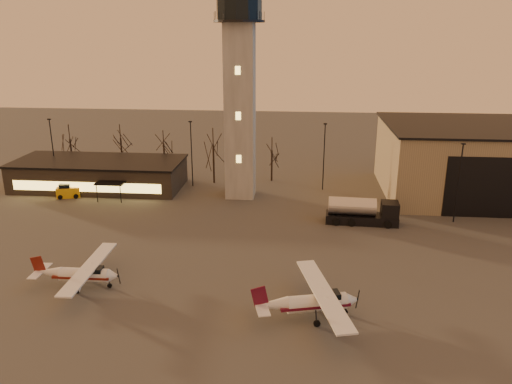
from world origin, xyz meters
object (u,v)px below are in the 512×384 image
terminal (99,174)px  cessna_rear (86,277)px  hangar (491,160)px  service_cart (68,192)px  cessna_front (318,305)px  fuel_truck (362,213)px  control_tower (240,82)px

terminal → cessna_rear: bearing=-70.3°
hangar → service_cart: bearing=-173.4°
hangar → service_cart: (-60.78, -7.00, -4.38)m
cessna_front → cessna_rear: size_ratio=1.10×
cessna_front → fuel_truck: (5.93, 22.19, 0.15)m
cessna_front → service_cart: (-35.20, 28.66, -0.37)m
control_tower → cessna_rear: control_tower is taller
control_tower → hangar: size_ratio=1.07×
cessna_front → hangar: bearing=39.8°
hangar → service_cart: size_ratio=8.56×
cessna_front → cessna_rear: (-21.51, 3.21, -0.10)m
control_tower → service_cart: (-24.78, -3.02, -15.55)m
terminal → service_cart: 5.88m
cessna_rear → fuel_truck: fuel_truck is taller
control_tower → terminal: size_ratio=1.28×
terminal → fuel_truck: (38.34, -11.47, -0.86)m
fuel_truck → service_cart: size_ratio=2.51×
control_tower → service_cart: bearing=-173.1°
terminal → cessna_front: 46.74m
hangar → terminal: (-57.99, -2.00, -3.00)m
cessna_front → fuel_truck: bearing=60.5°
hangar → cessna_rear: bearing=-145.4°
cessna_front → service_cart: cessna_front is taller
cessna_front → fuel_truck: cessna_front is taller
control_tower → fuel_truck: (16.34, -9.49, -15.03)m
service_cart → terminal: bearing=44.4°
cessna_rear → control_tower: bearing=67.6°
control_tower → cessna_front: 36.64m
control_tower → cessna_front: control_tower is taller
hangar → cessna_front: size_ratio=2.53×
service_cart → control_tower: bearing=-9.5°
hangar → cessna_rear: (-47.09, -32.45, -4.11)m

